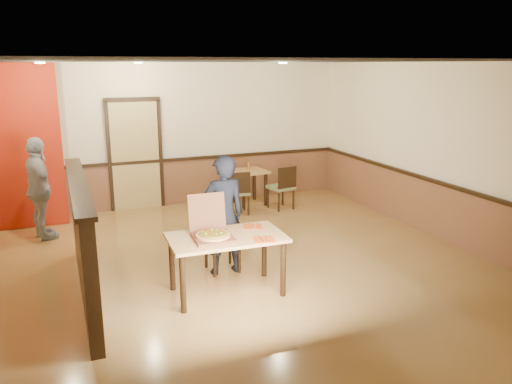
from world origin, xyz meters
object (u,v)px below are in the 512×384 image
at_px(diner_chair, 221,236).
at_px(side_chair_left, 238,191).
at_px(passerby, 40,189).
at_px(diner, 223,215).
at_px(side_table, 249,179).
at_px(condiment, 249,165).
at_px(pizza_box, 212,233).
at_px(main_table, 226,244).
at_px(side_chair_right, 283,186).

xyz_separation_m(diner_chair, side_chair_left, (1.10, 2.33, -0.02)).
bearing_deg(passerby, diner, -152.06).
xyz_separation_m(side_table, condiment, (0.02, 0.09, 0.25)).
relative_size(diner, pizza_box, 2.90).
distance_m(main_table, passerby, 3.69).
relative_size(side_chair_left, pizza_box, 1.50).
bearing_deg(passerby, diner_chair, -150.29).
bearing_deg(diner_chair, pizza_box, -117.07).
height_order(side_chair_left, side_table, side_chair_left).
distance_m(side_chair_left, side_table, 0.77).
height_order(side_table, passerby, passerby).
distance_m(diner_chair, side_table, 3.33).
bearing_deg(side_chair_left, main_table, 74.66).
xyz_separation_m(main_table, side_chair_right, (2.19, 3.09, -0.16)).
bearing_deg(condiment, main_table, -114.79).
relative_size(diner_chair, side_chair_left, 1.03).
relative_size(diner_chair, side_table, 1.21).
height_order(diner_chair, condiment, diner_chair).
distance_m(diner, passerby, 3.32).
height_order(side_chair_left, passerby, passerby).
relative_size(side_chair_right, side_table, 1.22).
xyz_separation_m(side_chair_left, side_chair_right, (0.92, -0.00, 0.02)).
relative_size(diner_chair, side_chair_right, 1.00).
bearing_deg(passerby, pizza_box, -162.87).
height_order(side_table, pizza_box, pizza_box).
distance_m(diner_chair, condiment, 3.44).
xyz_separation_m(diner, condiment, (1.58, 3.18, -0.04)).
bearing_deg(side_chair_left, condiment, -117.34).
distance_m(main_table, diner, 0.66).
distance_m(side_chair_right, condiment, 0.88).
height_order(main_table, side_chair_right, side_chair_right).
xyz_separation_m(side_chair_right, pizza_box, (-2.37, -3.08, 0.33)).
bearing_deg(diner, side_chair_right, -131.68).
bearing_deg(side_chair_left, diner_chair, 71.69).
xyz_separation_m(passerby, pizza_box, (1.95, -3.00, -0.02)).
height_order(diner_chair, side_chair_right, side_chair_right).
distance_m(side_chair_left, condiment, 0.91).
relative_size(side_chair_left, side_table, 1.18).
bearing_deg(side_chair_right, side_chair_left, -11.46).
distance_m(side_table, condiment, 0.27).
height_order(side_chair_left, condiment, condiment).
distance_m(diner_chair, passerby, 3.23).
height_order(side_chair_right, side_table, side_chair_right).
bearing_deg(main_table, diner_chair, 79.19).
distance_m(main_table, side_chair_left, 3.34).
relative_size(side_chair_left, condiment, 5.28).
distance_m(main_table, diner_chair, 0.79).
relative_size(passerby, pizza_box, 2.97).
xyz_separation_m(side_chair_left, diner, (-1.10, -2.47, 0.36)).
relative_size(diner, passerby, 0.98).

